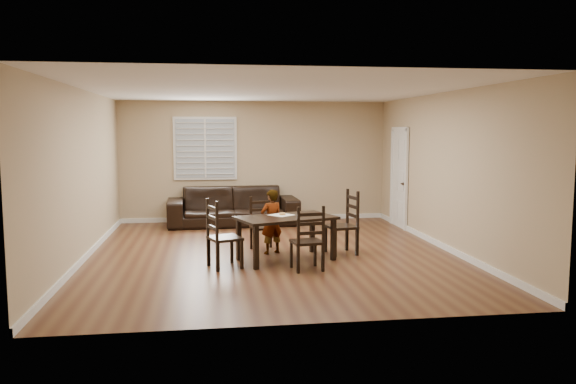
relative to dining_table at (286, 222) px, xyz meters
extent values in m
plane|color=brown|center=(-0.17, 0.54, -0.61)|extent=(7.00, 7.00, 0.00)
cube|color=tan|center=(-0.17, 4.04, 0.74)|extent=(6.00, 0.04, 2.70)
cube|color=tan|center=(-0.17, -2.96, 0.74)|extent=(6.00, 0.04, 2.70)
cube|color=tan|center=(-3.17, 0.54, 0.74)|extent=(0.04, 7.00, 2.70)
cube|color=tan|center=(2.83, 0.54, 0.74)|extent=(0.04, 7.00, 2.70)
cube|color=white|center=(-0.17, 0.54, 2.09)|extent=(6.00, 7.00, 0.04)
cube|color=white|center=(-1.27, 3.99, 1.04)|extent=(1.40, 0.08, 1.40)
cube|color=white|center=(2.80, 2.74, 0.41)|extent=(0.06, 0.94, 2.05)
cylinder|color=#332114|center=(2.77, 2.44, 0.34)|extent=(0.06, 0.06, 0.02)
cube|color=white|center=(-0.17, 4.03, -0.56)|extent=(6.00, 0.03, 0.10)
cube|color=white|center=(-3.16, 0.54, -0.56)|extent=(0.03, 7.00, 0.10)
cube|color=white|center=(2.81, 0.54, -0.56)|extent=(0.03, 7.00, 0.10)
cube|color=black|center=(0.00, 0.00, 0.07)|extent=(1.69, 1.28, 0.04)
cube|color=black|center=(-0.52, -0.54, -0.28)|extent=(0.09, 0.09, 0.66)
cube|color=black|center=(0.74, -0.10, -0.28)|extent=(0.09, 0.09, 0.66)
cube|color=black|center=(-0.74, 0.10, -0.28)|extent=(0.09, 0.09, 0.66)
cube|color=black|center=(0.52, 0.54, -0.28)|extent=(0.09, 0.09, 0.66)
cube|color=black|center=(-0.27, 0.79, -0.22)|extent=(0.49, 0.47, 0.04)
cube|color=black|center=(-0.31, 0.96, -0.15)|extent=(0.41, 0.13, 0.92)
cube|color=black|center=(-0.41, 0.59, -0.42)|extent=(0.04, 0.04, 0.38)
cube|color=black|center=(-0.06, 0.67, -0.42)|extent=(0.04, 0.04, 0.38)
cube|color=black|center=(-0.48, 0.92, -0.42)|extent=(0.04, 0.04, 0.38)
cube|color=black|center=(-0.14, 1.00, -0.42)|extent=(0.04, 0.04, 0.38)
cube|color=black|center=(0.22, -0.64, -0.19)|extent=(0.49, 0.46, 0.04)
cube|color=black|center=(0.25, -0.83, -0.13)|extent=(0.44, 0.10, 0.97)
cube|color=black|center=(0.38, -0.45, -0.41)|extent=(0.04, 0.04, 0.40)
cube|color=black|center=(0.01, -0.50, -0.41)|extent=(0.04, 0.04, 0.40)
cube|color=black|center=(0.43, -0.79, -0.41)|extent=(0.04, 0.04, 0.40)
cube|color=black|center=(0.06, -0.84, -0.41)|extent=(0.04, 0.04, 0.40)
cube|color=black|center=(-0.97, -0.33, -0.17)|extent=(0.56, 0.58, 0.04)
cube|color=black|center=(-1.16, -0.40, -0.09)|extent=(0.19, 0.45, 1.04)
cube|color=black|center=(-0.73, -0.46, -0.40)|extent=(0.05, 0.05, 0.42)
cube|color=black|center=(-0.86, -0.08, -0.40)|extent=(0.05, 0.05, 0.42)
cube|color=black|center=(-1.08, -0.59, -0.40)|extent=(0.05, 0.05, 0.42)
cube|color=black|center=(-1.21, -0.20, -0.40)|extent=(0.05, 0.05, 0.42)
cube|color=black|center=(0.97, 0.33, -0.15)|extent=(0.52, 0.55, 0.04)
cube|color=black|center=(1.17, 0.37, -0.08)|extent=(0.12, 0.48, 1.06)
cube|color=black|center=(0.75, 0.51, -0.39)|extent=(0.05, 0.05, 0.44)
cube|color=black|center=(0.82, 0.10, -0.39)|extent=(0.05, 0.05, 0.44)
cube|color=black|center=(1.12, 0.57, -0.39)|extent=(0.05, 0.05, 0.44)
cube|color=black|center=(1.20, 0.16, -0.39)|extent=(0.05, 0.05, 0.44)
imported|color=gray|center=(-0.18, 0.51, -0.07)|extent=(0.46, 0.40, 1.08)
cube|color=beige|center=(-0.05, 0.16, 0.09)|extent=(0.46, 0.46, 0.00)
torus|color=#B98342|center=(-0.04, 0.16, 0.11)|extent=(0.10, 0.10, 0.03)
torus|color=white|center=(-0.04, 0.16, 0.12)|extent=(0.09, 0.09, 0.02)
imported|color=black|center=(-0.69, 3.48, -0.20)|extent=(2.84, 1.19, 0.82)
camera|label=1|loc=(-1.18, -8.65, 1.44)|focal=35.00mm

